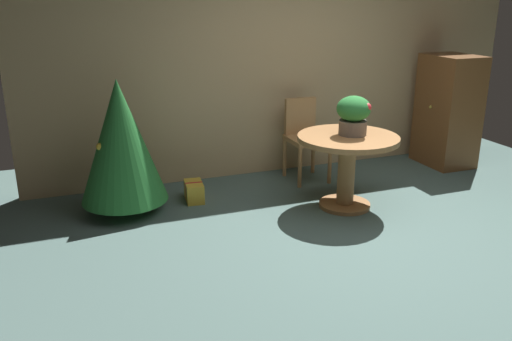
{
  "coord_description": "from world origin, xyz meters",
  "views": [
    {
      "loc": [
        -2.55,
        -3.54,
        2.05
      ],
      "look_at": [
        -1.07,
        0.35,
        0.67
      ],
      "focal_mm": 37.67,
      "sensor_mm": 36.0,
      "label": 1
    }
  ],
  "objects_px": {
    "round_dining_table": "(347,156)",
    "holiday_tree": "(121,141)",
    "gift_box_gold": "(194,191)",
    "wooden_cabinet": "(448,111)",
    "wooden_chair_far": "(305,134)",
    "flower_vase": "(354,114)"
  },
  "relations": [
    {
      "from": "holiday_tree",
      "to": "gift_box_gold",
      "type": "xyz_separation_m",
      "value": [
        0.7,
        0.03,
        -0.61
      ]
    },
    {
      "from": "gift_box_gold",
      "to": "wooden_chair_far",
      "type": "bearing_deg",
      "value": 10.45
    },
    {
      "from": "flower_vase",
      "to": "round_dining_table",
      "type": "bearing_deg",
      "value": -158.4
    },
    {
      "from": "flower_vase",
      "to": "gift_box_gold",
      "type": "relative_size",
      "value": 1.17
    },
    {
      "from": "flower_vase",
      "to": "holiday_tree",
      "type": "xyz_separation_m",
      "value": [
        -2.13,
        0.64,
        -0.23
      ]
    },
    {
      "from": "flower_vase",
      "to": "holiday_tree",
      "type": "distance_m",
      "value": 2.24
    },
    {
      "from": "wooden_chair_far",
      "to": "gift_box_gold",
      "type": "relative_size",
      "value": 2.82
    },
    {
      "from": "wooden_chair_far",
      "to": "wooden_cabinet",
      "type": "relative_size",
      "value": 0.68
    },
    {
      "from": "wooden_cabinet",
      "to": "holiday_tree",
      "type": "bearing_deg",
      "value": -177.7
    },
    {
      "from": "round_dining_table",
      "to": "holiday_tree",
      "type": "distance_m",
      "value": 2.18
    },
    {
      "from": "gift_box_gold",
      "to": "wooden_cabinet",
      "type": "distance_m",
      "value": 3.3
    },
    {
      "from": "flower_vase",
      "to": "gift_box_gold",
      "type": "bearing_deg",
      "value": 154.63
    },
    {
      "from": "round_dining_table",
      "to": "wooden_chair_far",
      "type": "relative_size",
      "value": 1.08
    },
    {
      "from": "holiday_tree",
      "to": "round_dining_table",
      "type": "bearing_deg",
      "value": -17.89
    },
    {
      "from": "gift_box_gold",
      "to": "wooden_cabinet",
      "type": "xyz_separation_m",
      "value": [
        3.24,
        0.12,
        0.57
      ]
    },
    {
      "from": "round_dining_table",
      "to": "holiday_tree",
      "type": "xyz_separation_m",
      "value": [
        -2.07,
        0.67,
        0.18
      ]
    },
    {
      "from": "round_dining_table",
      "to": "flower_vase",
      "type": "bearing_deg",
      "value": 21.6
    },
    {
      "from": "round_dining_table",
      "to": "wooden_chair_far",
      "type": "bearing_deg",
      "value": 90.0
    },
    {
      "from": "wooden_chair_far",
      "to": "holiday_tree",
      "type": "xyz_separation_m",
      "value": [
        -2.07,
        -0.29,
        0.19
      ]
    },
    {
      "from": "wooden_chair_far",
      "to": "round_dining_table",
      "type": "bearing_deg",
      "value": -90.0
    },
    {
      "from": "round_dining_table",
      "to": "wooden_cabinet",
      "type": "height_order",
      "value": "wooden_cabinet"
    },
    {
      "from": "round_dining_table",
      "to": "wooden_chair_far",
      "type": "height_order",
      "value": "wooden_chair_far"
    }
  ]
}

